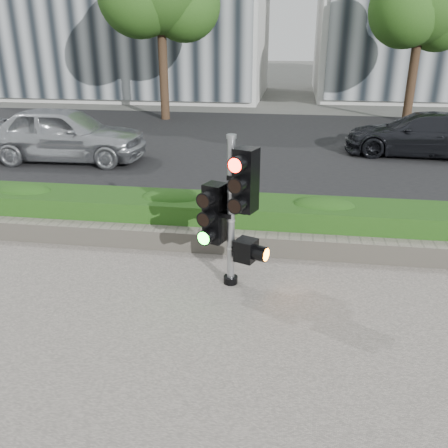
# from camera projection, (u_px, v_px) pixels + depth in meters

# --- Properties ---
(ground) EXTENTS (120.00, 120.00, 0.00)m
(ground) POSITION_uv_depth(u_px,v_px,m) (213.00, 315.00, 6.20)
(ground) COLOR #51514C
(ground) RESTS_ON ground
(road) EXTENTS (60.00, 13.00, 0.02)m
(road) POSITION_uv_depth(u_px,v_px,m) (265.00, 146.00, 15.37)
(road) COLOR black
(road) RESTS_ON ground
(curb) EXTENTS (60.00, 0.25, 0.12)m
(curb) POSITION_uv_depth(u_px,v_px,m) (241.00, 222.00, 9.07)
(curb) COLOR gray
(curb) RESTS_ON ground
(stone_wall) EXTENTS (12.00, 0.32, 0.34)m
(stone_wall) POSITION_uv_depth(u_px,v_px,m) (232.00, 242.00, 7.87)
(stone_wall) COLOR gray
(stone_wall) RESTS_ON sidewalk
(hedge) EXTENTS (12.00, 1.00, 0.68)m
(hedge) POSITION_uv_depth(u_px,v_px,m) (237.00, 218.00, 8.40)
(hedge) COLOR #347122
(hedge) RESTS_ON sidewalk
(tree_right) EXTENTS (4.10, 3.58, 6.53)m
(tree_right) POSITION_uv_depth(u_px,v_px,m) (422.00, 3.00, 18.03)
(tree_right) COLOR black
(tree_right) RESTS_ON ground
(traffic_signal) EXTENTS (0.81, 0.68, 2.18)m
(traffic_signal) POSITION_uv_depth(u_px,v_px,m) (234.00, 205.00, 6.50)
(traffic_signal) COLOR black
(traffic_signal) RESTS_ON sidewalk
(car_silver) EXTENTS (4.57, 1.97, 1.54)m
(car_silver) POSITION_uv_depth(u_px,v_px,m) (64.00, 134.00, 13.28)
(car_silver) COLOR #B0B3B8
(car_silver) RESTS_ON road
(car_dark) EXTENTS (4.47, 2.13, 1.26)m
(car_dark) POSITION_uv_depth(u_px,v_px,m) (421.00, 134.00, 13.96)
(car_dark) COLOR black
(car_dark) RESTS_ON road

